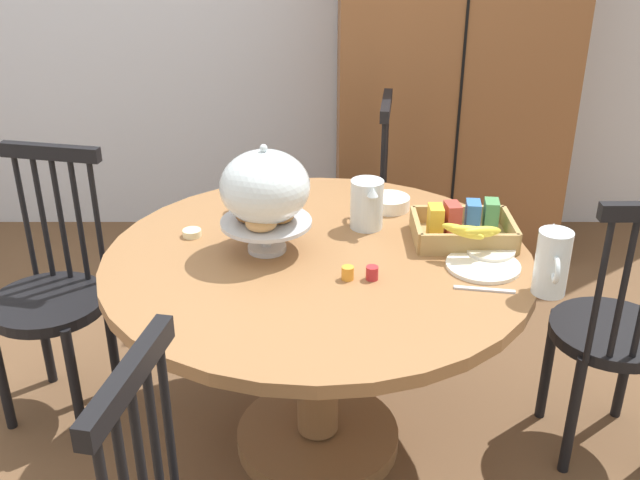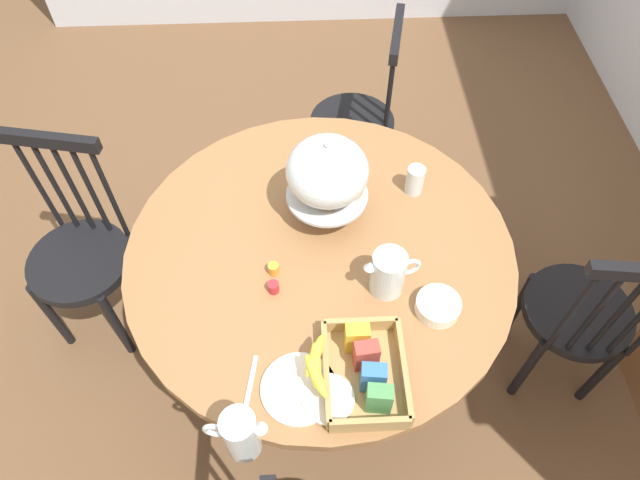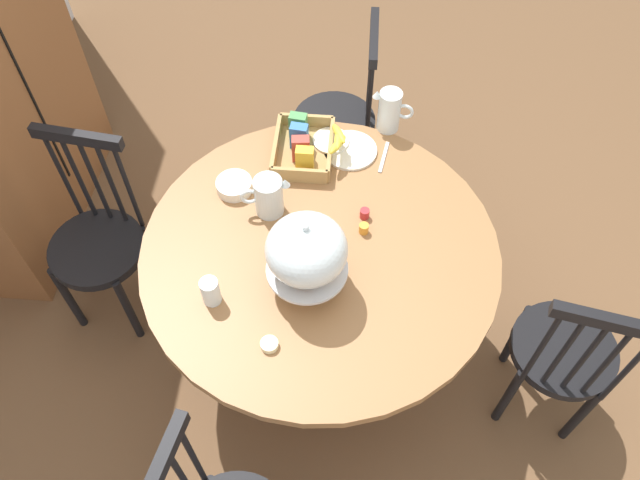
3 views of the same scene
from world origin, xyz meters
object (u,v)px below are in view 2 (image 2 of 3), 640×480
(china_plate_large, at_px, (299,389))
(butter_dish, at_px, (350,159))
(drinking_glass, at_px, (415,180))
(cereal_basket, at_px, (361,370))
(milk_pitcher, at_px, (388,274))
(dining_table, at_px, (320,279))
(orange_juice_pitcher, at_px, (241,435))
(china_plate_small, at_px, (328,399))
(cereal_bowl, at_px, (438,306))
(windsor_chair_by_cabinet, at_px, (82,256))
(pastry_stand_with_dome, at_px, (327,174))
(windsor_chair_far_side, at_px, (579,317))
(windsor_chair_near_window, at_px, (357,123))

(china_plate_large, xyz_separation_m, butter_dish, (-0.90, 0.22, 0.01))
(drinking_glass, bearing_deg, cereal_basket, -19.86)
(milk_pitcher, bearing_deg, dining_table, -128.06)
(orange_juice_pitcher, xyz_separation_m, china_plate_small, (-0.11, 0.23, -0.07))
(drinking_glass, bearing_deg, cereal_bowl, 0.42)
(milk_pitcher, distance_m, cereal_basket, 0.32)
(china_plate_large, height_order, cereal_bowl, cereal_bowl)
(dining_table, distance_m, windsor_chair_by_cabinet, 0.96)
(china_plate_small, bearing_deg, cereal_bowl, 128.07)
(drinking_glass, relative_size, butter_dish, 1.83)
(windsor_chair_by_cabinet, height_order, butter_dish, windsor_chair_by_cabinet)
(milk_pitcher, relative_size, china_plate_small, 1.27)
(dining_table, height_order, cereal_bowl, cereal_bowl)
(pastry_stand_with_dome, bearing_deg, butter_dish, 157.78)
(china_plate_large, relative_size, cereal_bowl, 1.57)
(cereal_basket, height_order, drinking_glass, cereal_basket)
(milk_pitcher, distance_m, china_plate_small, 0.43)
(windsor_chair_far_side, relative_size, butter_dish, 16.25)
(dining_table, xyz_separation_m, cereal_bowl, (0.25, 0.35, 0.21))
(windsor_chair_by_cabinet, height_order, windsor_chair_far_side, same)
(cereal_basket, xyz_separation_m, china_plate_large, (0.03, -0.18, -0.04))
(china_plate_large, height_order, drinking_glass, drinking_glass)
(windsor_chair_far_side, bearing_deg, china_plate_small, -67.93)
(china_plate_small, distance_m, cereal_bowl, 0.45)
(windsor_chair_by_cabinet, relative_size, butter_dish, 16.25)
(dining_table, bearing_deg, china_plate_small, -0.12)
(pastry_stand_with_dome, height_order, orange_juice_pitcher, pastry_stand_with_dome)
(windsor_chair_by_cabinet, bearing_deg, windsor_chair_near_window, 121.97)
(cereal_basket, distance_m, butter_dish, 0.87)
(dining_table, bearing_deg, butter_dish, 161.86)
(pastry_stand_with_dome, bearing_deg, cereal_bowl, 38.43)
(milk_pitcher, xyz_separation_m, cereal_basket, (0.30, -0.11, -0.03))
(dining_table, height_order, china_plate_large, china_plate_large)
(china_plate_small, bearing_deg, orange_juice_pitcher, -64.08)
(milk_pitcher, distance_m, butter_dish, 0.57)
(dining_table, height_order, orange_juice_pitcher, orange_juice_pitcher)
(windsor_chair_by_cabinet, bearing_deg, cereal_basket, 56.79)
(windsor_chair_far_side, height_order, drinking_glass, windsor_chair_far_side)
(cereal_basket, bearing_deg, china_plate_large, -80.69)
(windsor_chair_by_cabinet, bearing_deg, milk_pitcher, 71.91)
(milk_pitcher, relative_size, cereal_bowl, 1.36)
(dining_table, relative_size, windsor_chair_by_cabinet, 1.35)
(china_plate_large, bearing_deg, windsor_chair_near_window, 167.99)
(milk_pitcher, distance_m, cereal_bowl, 0.18)
(dining_table, bearing_deg, cereal_bowl, 54.76)
(pastry_stand_with_dome, height_order, milk_pitcher, pastry_stand_with_dome)
(windsor_chair_far_side, xyz_separation_m, china_plate_small, (0.38, -0.95, 0.30))
(windsor_chair_by_cabinet, xyz_separation_m, cereal_bowl, (0.46, 1.29, 0.31))
(drinking_glass, bearing_deg, milk_pitcher, -19.70)
(cereal_bowl, bearing_deg, cereal_basket, -50.85)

